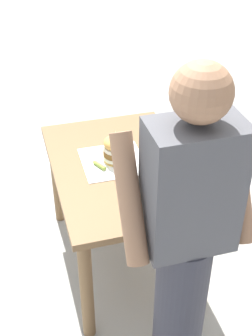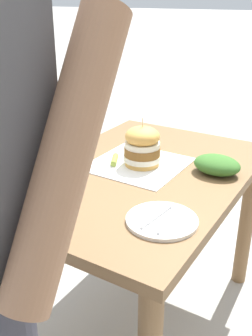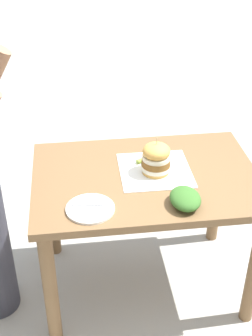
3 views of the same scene
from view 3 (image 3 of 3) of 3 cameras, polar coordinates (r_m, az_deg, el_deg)
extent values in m
plane|color=#ADAAA3|center=(2.81, 2.08, -13.60)|extent=(80.00, 80.00, 0.00)
cube|color=brown|center=(2.34, 2.43, -1.27)|extent=(0.77, 1.13, 0.04)
cylinder|color=brown|center=(2.92, 11.01, -3.04)|extent=(0.07, 0.07, 0.70)
cylinder|color=brown|center=(2.31, -9.21, -14.37)|extent=(0.07, 0.07, 0.70)
cylinder|color=brown|center=(2.80, -9.10, -4.60)|extent=(0.07, 0.07, 0.70)
cube|color=white|center=(2.36, 3.56, -0.27)|extent=(0.36, 0.36, 0.00)
cylinder|color=gold|center=(2.34, 3.63, -0.25)|extent=(0.14, 0.14, 0.02)
cylinder|color=silver|center=(2.33, 3.65, 0.17)|extent=(0.15, 0.15, 0.02)
cylinder|color=brown|center=(2.32, 3.68, 0.75)|extent=(0.14, 0.14, 0.04)
cylinder|color=silver|center=(2.30, 3.70, 1.34)|extent=(0.14, 0.14, 0.02)
ellipsoid|color=gold|center=(2.29, 3.73, 2.06)|extent=(0.14, 0.14, 0.08)
cylinder|color=#D1B77F|center=(2.26, 3.77, 3.10)|extent=(0.00, 0.00, 0.05)
cylinder|color=#8EA83D|center=(2.42, 2.25, 1.07)|extent=(0.06, 0.09, 0.02)
cylinder|color=white|center=(2.10, -4.38, -4.97)|extent=(0.22, 0.22, 0.01)
cylinder|color=silver|center=(2.08, -4.36, -5.01)|extent=(0.04, 0.17, 0.01)
cylinder|color=silver|center=(2.11, -4.41, -4.51)|extent=(0.03, 0.17, 0.01)
ellipsoid|color=#386B28|center=(2.12, 7.23, -3.71)|extent=(0.18, 0.14, 0.07)
camera|label=1|loc=(3.05, -49.83, 27.42)|focal=50.00mm
camera|label=2|loc=(1.64, -38.65, 1.47)|focal=42.00mm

